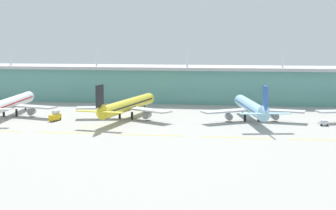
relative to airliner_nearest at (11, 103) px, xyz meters
The scene contains 11 objects.
ground_plane 85.30m from the airliner_nearest, 18.40° to the right, with size 600.00×600.00×0.00m, color #A8A59E.
terminal_building 107.85m from the airliner_nearest, 41.50° to the left, with size 288.00×34.00×30.73m.
airliner_nearest is the anchor object (origin of this frame).
airliner_near_middle 59.08m from the airliner_nearest, ahead, with size 48.07×67.31×18.90m.
airliner_far_middle 118.10m from the airliner_nearest, ahead, with size 47.88×61.96×18.90m.
taxiway_stripe_mid_west 58.93m from the airliner_nearest, 41.75° to the right, with size 28.00×0.70×0.04m, color yellow.
taxiway_stripe_centre 87.18m from the airliner_nearest, 26.66° to the right, with size 28.00×0.70×0.04m, color yellow.
taxiway_stripe_mid_east 118.49m from the airliner_nearest, 19.25° to the right, with size 28.00×0.70×0.04m, color yellow.
taxiway_stripe_east 150.97m from the airliner_nearest, 14.99° to the right, with size 28.00×0.70×0.04m, color yellow.
fuel_truck 29.40m from the airliner_nearest, 21.22° to the right, with size 3.90×7.56×4.95m.
baggage_cart 150.00m from the airliner_nearest, ahead, with size 3.64×2.04×2.48m.
Camera 1 is at (32.91, -203.26, 37.66)m, focal length 53.07 mm.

